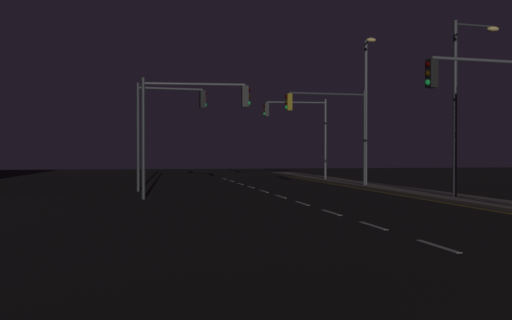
{
  "coord_description": "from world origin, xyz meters",
  "views": [
    {
      "loc": [
        -6.57,
        -4.33,
        2.12
      ],
      "look_at": [
        -0.45,
        28.84,
        1.66
      ],
      "focal_mm": 45.2,
      "sensor_mm": 36.0,
      "label": 1
    }
  ],
  "objects_px": {
    "traffic_light_near_right": "(331,117)",
    "street_lamp_corner": "(462,91)",
    "traffic_light_far_right": "(191,113)",
    "street_lamp_across_street": "(367,99)",
    "traffic_light_far_left": "(168,116)",
    "traffic_light_far_center": "(482,99)",
    "traffic_light_near_left": "(299,122)"
  },
  "relations": [
    {
      "from": "traffic_light_near_right",
      "to": "street_lamp_corner",
      "type": "height_order",
      "value": "street_lamp_corner"
    },
    {
      "from": "traffic_light_far_right",
      "to": "traffic_light_near_left",
      "type": "relative_size",
      "value": 0.94
    },
    {
      "from": "traffic_light_far_left",
      "to": "street_lamp_corner",
      "type": "relative_size",
      "value": 0.75
    },
    {
      "from": "traffic_light_far_center",
      "to": "street_lamp_corner",
      "type": "distance_m",
      "value": 6.32
    },
    {
      "from": "traffic_light_far_right",
      "to": "street_lamp_across_street",
      "type": "height_order",
      "value": "street_lamp_across_street"
    },
    {
      "from": "traffic_light_far_center",
      "to": "traffic_light_near_right",
      "type": "relative_size",
      "value": 0.96
    },
    {
      "from": "street_lamp_across_street",
      "to": "street_lamp_corner",
      "type": "relative_size",
      "value": 1.11
    },
    {
      "from": "traffic_light_far_center",
      "to": "street_lamp_across_street",
      "type": "distance_m",
      "value": 15.71
    },
    {
      "from": "traffic_light_far_center",
      "to": "traffic_light_far_right",
      "type": "relative_size",
      "value": 0.99
    },
    {
      "from": "street_lamp_corner",
      "to": "traffic_light_near_right",
      "type": "bearing_deg",
      "value": 106.94
    },
    {
      "from": "traffic_light_far_center",
      "to": "street_lamp_corner",
      "type": "xyz_separation_m",
      "value": [
        2.38,
        5.79,
        0.84
      ]
    },
    {
      "from": "traffic_light_far_left",
      "to": "traffic_light_far_right",
      "type": "bearing_deg",
      "value": -82.82
    },
    {
      "from": "traffic_light_far_left",
      "to": "street_lamp_across_street",
      "type": "distance_m",
      "value": 11.66
    },
    {
      "from": "traffic_light_near_right",
      "to": "traffic_light_far_left",
      "type": "bearing_deg",
      "value": -174.34
    },
    {
      "from": "traffic_light_near_right",
      "to": "street_lamp_corner",
      "type": "bearing_deg",
      "value": -73.06
    },
    {
      "from": "traffic_light_far_left",
      "to": "traffic_light_near_left",
      "type": "relative_size",
      "value": 1.01
    },
    {
      "from": "street_lamp_across_street",
      "to": "street_lamp_corner",
      "type": "distance_m",
      "value": 9.82
    },
    {
      "from": "traffic_light_near_right",
      "to": "street_lamp_corner",
      "type": "relative_size",
      "value": 0.72
    },
    {
      "from": "traffic_light_far_center",
      "to": "traffic_light_near_left",
      "type": "relative_size",
      "value": 0.94
    },
    {
      "from": "traffic_light_far_center",
      "to": "traffic_light_near_right",
      "type": "height_order",
      "value": "traffic_light_near_right"
    },
    {
      "from": "traffic_light_far_right",
      "to": "street_lamp_across_street",
      "type": "bearing_deg",
      "value": 33.12
    },
    {
      "from": "traffic_light_far_left",
      "to": "traffic_light_near_right",
      "type": "relative_size",
      "value": 1.03
    },
    {
      "from": "traffic_light_near_left",
      "to": "street_lamp_corner",
      "type": "bearing_deg",
      "value": -81.79
    },
    {
      "from": "street_lamp_corner",
      "to": "traffic_light_near_left",
      "type": "bearing_deg",
      "value": 98.21
    },
    {
      "from": "traffic_light_near_right",
      "to": "traffic_light_near_left",
      "type": "relative_size",
      "value": 0.97
    },
    {
      "from": "traffic_light_near_right",
      "to": "street_lamp_across_street",
      "type": "xyz_separation_m",
      "value": [
        2.2,
        0.04,
        1.05
      ]
    },
    {
      "from": "traffic_light_far_center",
      "to": "traffic_light_near_right",
      "type": "xyz_separation_m",
      "value": [
        -0.59,
        15.54,
        0.19
      ]
    },
    {
      "from": "street_lamp_across_street",
      "to": "traffic_light_far_right",
      "type": "bearing_deg",
      "value": -146.88
    },
    {
      "from": "traffic_light_near_right",
      "to": "traffic_light_far_right",
      "type": "xyz_separation_m",
      "value": [
        -8.6,
        -7.01,
        -0.26
      ]
    },
    {
      "from": "traffic_light_far_center",
      "to": "street_lamp_across_street",
      "type": "height_order",
      "value": "street_lamp_across_street"
    },
    {
      "from": "traffic_light_near_left",
      "to": "traffic_light_far_center",
      "type": "bearing_deg",
      "value": -89.36
    },
    {
      "from": "traffic_light_near_left",
      "to": "street_lamp_across_street",
      "type": "distance_m",
      "value": 8.83
    }
  ]
}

